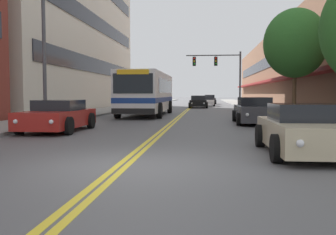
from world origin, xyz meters
name	(u,v)px	position (x,y,z in m)	size (l,w,h in m)	color
ground_plane	(191,107)	(0.00, 37.00, 0.00)	(240.00, 240.00, 0.00)	#565659
sidewalk_left	(132,106)	(-7.18, 37.00, 0.06)	(3.35, 106.00, 0.13)	gray
sidewalk_right	(252,106)	(7.18, 37.00, 0.06)	(3.35, 106.00, 0.13)	gray
centre_line	(191,107)	(0.00, 37.00, 0.00)	(0.34, 106.00, 0.01)	yellow
storefront_row_right	(305,70)	(13.08, 37.00, 4.29)	(9.10, 68.00, 8.58)	brown
city_bus	(148,92)	(-2.43, 18.92, 1.69)	(2.95, 10.74, 2.97)	silver
car_champagne_parked_left_near	(148,103)	(-4.40, 31.74, 0.60)	(2.17, 4.58, 1.29)	beige
car_red_parked_left_mid	(58,116)	(-4.26, 6.97, 0.61)	(2.13, 4.50, 1.28)	maroon
car_beige_parked_right_foreground	(307,131)	(4.30, 1.93, 0.60)	(2.18, 4.22, 1.27)	#BCAD89
car_dark_grey_parked_right_mid	(254,111)	(4.27, 11.91, 0.64)	(2.05, 4.79, 1.35)	#38383D
car_charcoal_moving_lead	(210,100)	(2.31, 49.56, 0.65)	(1.98, 4.66, 1.39)	#232328
car_black_moving_second	(198,102)	(0.93, 34.03, 0.62)	(2.08, 4.68, 1.35)	black
car_white_moving_third	(207,101)	(1.85, 40.19, 0.60)	(2.08, 4.85, 1.27)	white
traffic_signal_mast	(221,68)	(3.24, 30.89, 4.14)	(5.57, 0.38, 5.81)	#47474C
street_lamp_left_near	(50,3)	(-4.98, 8.10, 5.47)	(2.56, 0.28, 9.32)	#47474C
street_tree_right_mid	(295,43)	(6.55, 13.23, 4.26)	(3.39, 3.39, 6.00)	brown
fire_hydrant	(287,113)	(5.95, 12.20, 0.55)	(0.34, 0.26, 0.86)	yellow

